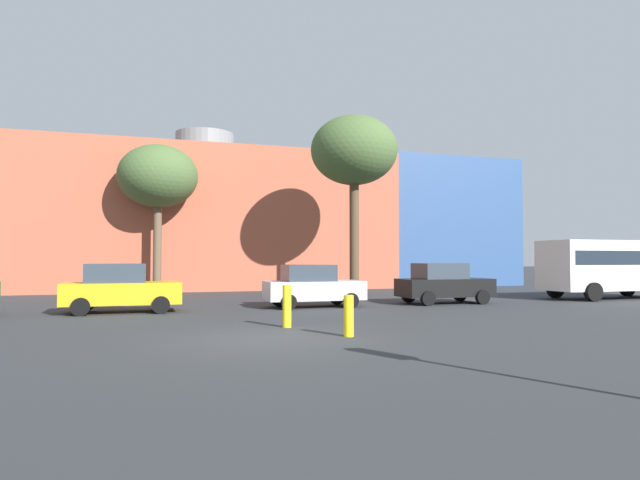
% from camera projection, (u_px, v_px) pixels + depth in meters
% --- Properties ---
extents(ground_plane, '(200.00, 200.00, 0.00)m').
position_uv_depth(ground_plane, '(267.00, 338.00, 12.77)').
color(ground_plane, '#2D3033').
extents(building_backdrop, '(42.76, 13.91, 10.58)m').
position_uv_depth(building_backdrop, '(204.00, 223.00, 37.53)').
color(building_backdrop, '#B2563D').
rests_on(building_backdrop, ground_plane).
extents(parked_car_1, '(3.94, 1.93, 1.71)m').
position_uv_depth(parked_car_1, '(121.00, 288.00, 18.93)').
color(parked_car_1, gold).
rests_on(parked_car_1, ground_plane).
extents(parked_car_2, '(3.79, 1.86, 1.64)m').
position_uv_depth(parked_car_2, '(313.00, 286.00, 21.02)').
color(parked_car_2, silver).
rests_on(parked_car_2, ground_plane).
extents(parked_car_3, '(3.90, 1.92, 1.69)m').
position_uv_depth(parked_car_3, '(443.00, 283.00, 22.73)').
color(parked_car_3, black).
rests_on(parked_car_3, ground_plane).
extents(white_bus, '(6.80, 2.62, 2.72)m').
position_uv_depth(white_bus, '(611.00, 264.00, 25.59)').
color(white_bus, white).
rests_on(white_bus, ground_plane).
extents(bare_tree_0, '(4.43, 4.43, 9.20)m').
position_uv_depth(bare_tree_0, '(354.00, 152.00, 27.69)').
color(bare_tree_0, brown).
rests_on(bare_tree_0, ground_plane).
extents(bare_tree_1, '(4.18, 4.18, 7.95)m').
position_uv_depth(bare_tree_1, '(158.00, 177.00, 28.83)').
color(bare_tree_1, brown).
rests_on(bare_tree_1, ground_plane).
extents(bollard_yellow_0, '(0.24, 0.24, 1.15)m').
position_uv_depth(bollard_yellow_0, '(287.00, 306.00, 14.83)').
color(bollard_yellow_0, yellow).
rests_on(bollard_yellow_0, ground_plane).
extents(bollard_yellow_1, '(0.24, 0.24, 1.00)m').
position_uv_depth(bollard_yellow_1, '(349.00, 316.00, 13.07)').
color(bollard_yellow_1, yellow).
rests_on(bollard_yellow_1, ground_plane).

